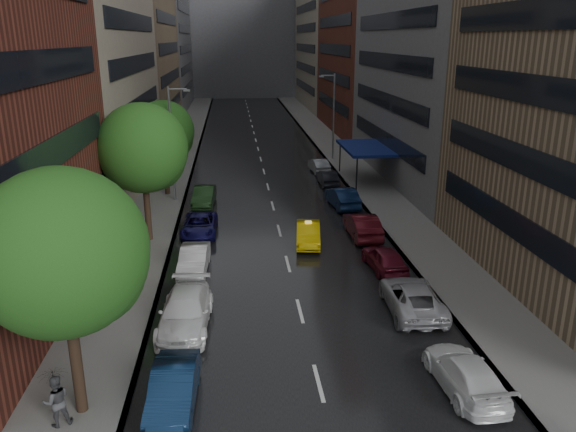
% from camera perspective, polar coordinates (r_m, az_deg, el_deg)
% --- Properties ---
extents(road, '(14.00, 140.00, 0.01)m').
position_cam_1_polar(road, '(65.75, -2.97, 6.50)').
color(road, black).
rests_on(road, ground).
extents(sidewalk_left, '(4.00, 140.00, 0.15)m').
position_cam_1_polar(sidewalk_left, '(65.94, -10.86, 6.30)').
color(sidewalk_left, gray).
rests_on(sidewalk_left, ground).
extents(sidewalk_right, '(4.00, 140.00, 0.15)m').
position_cam_1_polar(sidewalk_right, '(66.76, 4.81, 6.70)').
color(sidewalk_right, gray).
rests_on(sidewalk_right, ground).
extents(buildings_left, '(8.00, 108.00, 38.00)m').
position_cam_1_polar(buildings_left, '(74.28, -15.91, 19.57)').
color(buildings_left, maroon).
rests_on(buildings_left, ground).
extents(buildings_right, '(8.05, 109.10, 36.00)m').
position_cam_1_polar(buildings_right, '(73.43, 9.02, 19.28)').
color(buildings_right, '#937A5B').
rests_on(buildings_right, ground).
extents(building_far, '(40.00, 14.00, 32.00)m').
position_cam_1_polar(building_far, '(132.52, -4.65, 19.03)').
color(building_far, slate).
rests_on(building_far, ground).
extents(tree_near, '(5.59, 5.59, 8.91)m').
position_cam_1_polar(tree_near, '(19.49, -21.98, -3.49)').
color(tree_near, '#382619').
rests_on(tree_near, ground).
extents(tree_mid, '(5.63, 5.63, 8.98)m').
position_cam_1_polar(tree_mid, '(36.22, -14.55, 6.66)').
color(tree_mid, '#382619').
rests_on(tree_mid, ground).
extents(tree_far, '(4.98, 4.98, 7.94)m').
position_cam_1_polar(tree_far, '(47.38, -12.52, 8.42)').
color(tree_far, '#382619').
rests_on(tree_far, ground).
extents(taxi, '(1.97, 4.39, 1.40)m').
position_cam_1_polar(taxi, '(36.04, 2.06, -1.80)').
color(taxi, yellow).
rests_on(taxi, ground).
extents(parked_cars_left, '(2.52, 30.22, 1.59)m').
position_cam_1_polar(parked_cars_left, '(32.06, -9.56, -4.51)').
color(parked_cars_left, '#0F2648').
rests_on(parked_cars_left, ground).
extents(parked_cars_right, '(2.68, 40.71, 1.60)m').
position_cam_1_polar(parked_cars_right, '(36.31, 8.05, -1.77)').
color(parked_cars_right, white).
rests_on(parked_cars_right, ground).
extents(ped_black_umbrella, '(1.10, 0.99, 2.09)m').
position_cam_1_polar(ped_black_umbrella, '(21.12, -22.58, -16.30)').
color(ped_black_umbrella, '#46474B').
rests_on(ped_black_umbrella, sidewalk_left).
extents(street_lamp_left, '(1.74, 0.22, 9.00)m').
position_cam_1_polar(street_lamp_left, '(45.37, -11.65, 7.38)').
color(street_lamp_left, gray).
rests_on(street_lamp_left, sidewalk_left).
extents(street_lamp_right, '(1.74, 0.22, 9.00)m').
position_cam_1_polar(street_lamp_right, '(60.91, 4.58, 10.23)').
color(street_lamp_right, gray).
rests_on(street_lamp_right, sidewalk_right).
extents(awning, '(4.00, 8.00, 3.12)m').
position_cam_1_polar(awning, '(51.77, 7.87, 6.84)').
color(awning, navy).
rests_on(awning, sidewalk_right).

